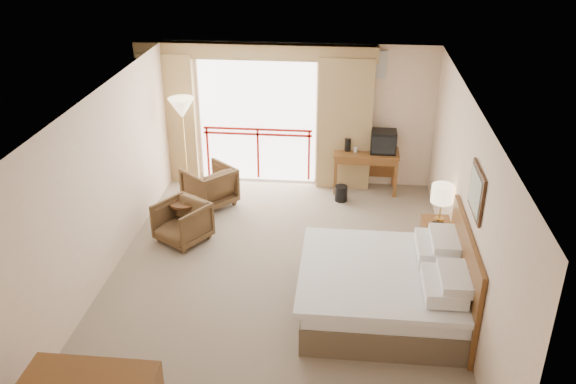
# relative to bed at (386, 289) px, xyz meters

# --- Properties ---
(floor) EXTENTS (7.00, 7.00, 0.00)m
(floor) POSITION_rel_bed_xyz_m (-1.50, 0.60, -0.38)
(floor) COLOR #80705B
(floor) RESTS_ON ground
(ceiling) EXTENTS (7.00, 7.00, 0.00)m
(ceiling) POSITION_rel_bed_xyz_m (-1.50, 0.60, 2.32)
(ceiling) COLOR white
(ceiling) RESTS_ON wall_back
(wall_back) EXTENTS (5.00, 0.00, 5.00)m
(wall_back) POSITION_rel_bed_xyz_m (-1.50, 4.10, 0.97)
(wall_back) COLOR beige
(wall_back) RESTS_ON ground
(wall_front) EXTENTS (5.00, 0.00, 5.00)m
(wall_front) POSITION_rel_bed_xyz_m (-1.50, -2.90, 0.97)
(wall_front) COLOR beige
(wall_front) RESTS_ON ground
(wall_left) EXTENTS (0.00, 7.00, 7.00)m
(wall_left) POSITION_rel_bed_xyz_m (-4.00, 0.60, 0.97)
(wall_left) COLOR beige
(wall_left) RESTS_ON ground
(wall_right) EXTENTS (0.00, 7.00, 7.00)m
(wall_right) POSITION_rel_bed_xyz_m (1.00, 0.60, 0.97)
(wall_right) COLOR beige
(wall_right) RESTS_ON ground
(balcony_door) EXTENTS (2.40, 0.00, 2.40)m
(balcony_door) POSITION_rel_bed_xyz_m (-2.30, 4.08, 0.82)
(balcony_door) COLOR white
(balcony_door) RESTS_ON wall_back
(balcony_railing) EXTENTS (2.09, 0.03, 1.02)m
(balcony_railing) POSITION_rel_bed_xyz_m (-2.30, 4.06, 0.44)
(balcony_railing) COLOR #A1140D
(balcony_railing) RESTS_ON wall_back
(curtain_left) EXTENTS (1.00, 0.26, 2.50)m
(curtain_left) POSITION_rel_bed_xyz_m (-3.95, 3.95, 0.87)
(curtain_left) COLOR #95774B
(curtain_left) RESTS_ON wall_back
(curtain_right) EXTENTS (1.00, 0.26, 2.50)m
(curtain_right) POSITION_rel_bed_xyz_m (-0.65, 3.95, 0.87)
(curtain_right) COLOR #95774B
(curtain_right) RESTS_ON wall_back
(valance) EXTENTS (4.40, 0.22, 0.28)m
(valance) POSITION_rel_bed_xyz_m (-2.30, 3.98, 2.17)
(valance) COLOR #95774B
(valance) RESTS_ON wall_back
(hvac_vent) EXTENTS (0.50, 0.04, 0.50)m
(hvac_vent) POSITION_rel_bed_xyz_m (-0.20, 4.07, 1.97)
(hvac_vent) COLOR silver
(hvac_vent) RESTS_ON wall_back
(bed) EXTENTS (2.13, 2.06, 0.97)m
(bed) POSITION_rel_bed_xyz_m (0.00, 0.00, 0.00)
(bed) COLOR brown
(bed) RESTS_ON floor
(headboard) EXTENTS (0.06, 2.10, 1.30)m
(headboard) POSITION_rel_bed_xyz_m (0.96, 0.00, 0.27)
(headboard) COLOR brown
(headboard) RESTS_ON wall_right
(framed_art) EXTENTS (0.04, 0.72, 0.60)m
(framed_art) POSITION_rel_bed_xyz_m (0.97, 0.00, 1.47)
(framed_art) COLOR #321C0E
(framed_art) RESTS_ON wall_right
(nightstand) EXTENTS (0.49, 0.58, 0.66)m
(nightstand) POSITION_rel_bed_xyz_m (0.83, 1.37, -0.04)
(nightstand) COLOR brown
(nightstand) RESTS_ON floor
(table_lamp) EXTENTS (0.33, 0.33, 0.58)m
(table_lamp) POSITION_rel_bed_xyz_m (0.83, 1.42, 0.74)
(table_lamp) COLOR tan
(table_lamp) RESTS_ON nightstand
(phone) EXTENTS (0.19, 0.16, 0.07)m
(phone) POSITION_rel_bed_xyz_m (0.78, 1.22, 0.32)
(phone) COLOR black
(phone) RESTS_ON nightstand
(desk) EXTENTS (1.20, 0.58, 0.79)m
(desk) POSITION_rel_bed_xyz_m (-0.22, 3.85, 0.23)
(desk) COLOR brown
(desk) RESTS_ON floor
(tv) EXTENTS (0.46, 0.37, 0.42)m
(tv) POSITION_rel_bed_xyz_m (0.08, 3.80, 0.61)
(tv) COLOR black
(tv) RESTS_ON desk
(coffee_maker) EXTENTS (0.13, 0.13, 0.24)m
(coffee_maker) POSITION_rel_bed_xyz_m (-0.57, 3.80, 0.53)
(coffee_maker) COLOR black
(coffee_maker) RESTS_ON desk
(cup) EXTENTS (0.07, 0.07, 0.09)m
(cup) POSITION_rel_bed_xyz_m (-0.42, 3.75, 0.45)
(cup) COLOR white
(cup) RESTS_ON desk
(wastebasket) EXTENTS (0.25, 0.25, 0.29)m
(wastebasket) POSITION_rel_bed_xyz_m (-0.66, 3.30, -0.23)
(wastebasket) COLOR black
(wastebasket) RESTS_ON floor
(armchair_far) EXTENTS (1.11, 1.11, 0.72)m
(armchair_far) POSITION_rel_bed_xyz_m (-3.01, 2.92, -0.38)
(armchair_far) COLOR #462F1A
(armchair_far) RESTS_ON floor
(armchair_near) EXTENTS (1.00, 1.01, 0.68)m
(armchair_near) POSITION_rel_bed_xyz_m (-3.17, 1.58, -0.38)
(armchair_near) COLOR #462F1A
(armchair_near) RESTS_ON floor
(side_table) EXTENTS (0.51, 0.51, 0.56)m
(side_table) POSITION_rel_bed_xyz_m (-3.20, 1.89, 0.01)
(side_table) COLOR #321C0E
(side_table) RESTS_ON floor
(book) EXTENTS (0.18, 0.23, 0.02)m
(book) POSITION_rel_bed_xyz_m (-3.20, 1.89, 0.19)
(book) COLOR white
(book) RESTS_ON side_table
(floor_lamp) EXTENTS (0.47, 0.47, 1.83)m
(floor_lamp) POSITION_rel_bed_xyz_m (-3.55, 3.40, 1.20)
(floor_lamp) COLOR tan
(floor_lamp) RESTS_ON floor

